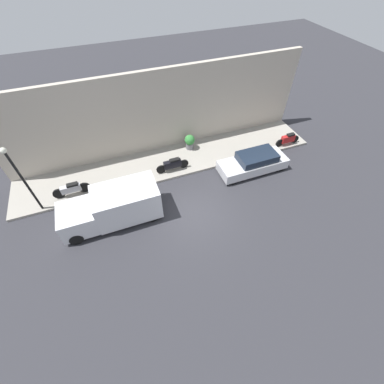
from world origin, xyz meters
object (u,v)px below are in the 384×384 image
(parked_car, at_px, (254,163))
(delivery_van, at_px, (112,207))
(motorcycle_black, at_px, (173,164))
(streetlamp, at_px, (20,175))
(motorcycle_red, at_px, (288,139))
(scooter_silver, at_px, (71,189))
(potted_plant, at_px, (190,141))

(parked_car, relative_size, delivery_van, 0.86)
(motorcycle_black, relative_size, streetlamp, 0.50)
(motorcycle_black, bearing_deg, streetlamp, 93.05)
(parked_car, height_order, motorcycle_black, parked_car)
(motorcycle_black, distance_m, motorcycle_red, 8.42)
(delivery_van, bearing_deg, motorcycle_red, -80.09)
(parked_car, bearing_deg, motorcycle_black, 71.30)
(scooter_silver, relative_size, motorcycle_red, 1.12)
(motorcycle_black, bearing_deg, potted_plant, -45.92)
(streetlamp, distance_m, potted_plant, 10.04)
(motorcycle_red, distance_m, potted_plant, 6.92)
(parked_car, xyz_separation_m, motorcycle_black, (1.65, 4.86, -0.00))
(delivery_van, xyz_separation_m, motorcycle_black, (2.46, -4.07, -0.39))
(motorcycle_black, xyz_separation_m, motorcycle_red, (-0.28, -8.41, -0.02))
(potted_plant, bearing_deg, motorcycle_red, -106.94)
(delivery_van, xyz_separation_m, scooter_silver, (2.52, 2.04, -0.40))
(delivery_van, xyz_separation_m, motorcycle_red, (2.18, -12.48, -0.41))
(scooter_silver, xyz_separation_m, motorcycle_red, (-0.34, -14.52, -0.01))
(parked_car, xyz_separation_m, streetlamp, (1.23, 12.68, 2.11))
(motorcycle_black, bearing_deg, delivery_van, 121.20)
(delivery_van, distance_m, potted_plant, 7.21)
(scooter_silver, xyz_separation_m, streetlamp, (-0.47, 1.71, 2.12))
(scooter_silver, distance_m, motorcycle_red, 14.52)
(motorcycle_black, xyz_separation_m, streetlamp, (-0.42, 7.81, 2.11))
(delivery_van, height_order, streetlamp, streetlamp)
(streetlamp, xyz_separation_m, potted_plant, (2.15, -9.61, -2.00))
(parked_car, distance_m, motorcycle_red, 3.80)
(scooter_silver, xyz_separation_m, potted_plant, (1.68, -7.89, 0.12))
(delivery_van, height_order, scooter_silver, delivery_van)
(delivery_van, xyz_separation_m, potted_plant, (4.20, -5.86, -0.28))
(streetlamp, height_order, potted_plant, streetlamp)
(delivery_van, bearing_deg, motorcycle_black, -58.80)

